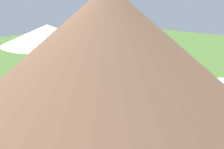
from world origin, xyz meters
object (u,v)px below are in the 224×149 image
object	(u,v)px
patio_chair_near_lawn	(79,85)
zebra_by_umbrella	(213,88)
thatched_hut	(109,114)
patio_chair_east_end	(23,80)
guest_beside_umbrella	(83,61)
patio_dining_table	(51,79)
striped_lounge_chair	(122,93)
zebra_nearest_camera	(122,60)
zebra_toward_hut	(76,95)
shade_umbrella	(48,34)

from	to	relation	value
patio_chair_near_lawn	zebra_by_umbrella	xyz separation A→B (m)	(-4.70, -1.56, 0.51)
thatched_hut	patio_chair_near_lawn	bearing A→B (deg)	-40.39
patio_chair_east_end	guest_beside_umbrella	distance (m)	2.76
thatched_hut	patio_chair_east_end	size ratio (longest dim) A/B	6.45
patio_dining_table	striped_lounge_chair	bearing A→B (deg)	-153.02
striped_lounge_chair	zebra_by_umbrella	xyz separation A→B (m)	(-3.23, -0.64, 0.77)
thatched_hut	zebra_by_umbrella	world-z (taller)	thatched_hut
patio_chair_near_lawn	guest_beside_umbrella	distance (m)	1.98
guest_beside_umbrella	zebra_nearest_camera	distance (m)	1.82
zebra_toward_hut	shade_umbrella	bearing A→B (deg)	-131.74
striped_lounge_chair	zebra_by_umbrella	bearing A→B (deg)	-139.46
thatched_hut	zebra_toward_hut	bearing A→B (deg)	-37.03
zebra_nearest_camera	zebra_toward_hut	xyz separation A→B (m)	(-1.56, 4.54, 0.05)
zebra_nearest_camera	shade_umbrella	bearing A→B (deg)	-91.78
patio_chair_near_lawn	striped_lounge_chair	distance (m)	1.75
patio_chair_near_lawn	zebra_by_umbrella	size ratio (longest dim) A/B	0.44
patio_dining_table	zebra_by_umbrella	size ratio (longest dim) A/B	0.77
patio_chair_near_lawn	guest_beside_umbrella	bearing A→B (deg)	18.34
zebra_nearest_camera	zebra_toward_hut	distance (m)	4.80
patio_chair_east_end	guest_beside_umbrella	world-z (taller)	guest_beside_umbrella
shade_umbrella	zebra_by_umbrella	bearing A→B (deg)	-161.31
guest_beside_umbrella	patio_dining_table	bearing A→B (deg)	-162.42
patio_dining_table	zebra_toward_hut	bearing A→B (deg)	156.23
striped_lounge_chair	patio_dining_table	bearing A→B (deg)	56.29
patio_dining_table	patio_chair_east_end	bearing A→B (deg)	25.92
shade_umbrella	patio_chair_near_lawn	size ratio (longest dim) A/B	3.96
guest_beside_umbrella	zebra_toward_hut	world-z (taller)	guest_beside_umbrella
thatched_hut	zebra_toward_hut	xyz separation A→B (m)	(3.43, -2.58, -1.35)
zebra_nearest_camera	patio_chair_near_lawn	bearing A→B (deg)	-72.19
striped_lounge_chair	zebra_toward_hut	bearing A→B (deg)	120.01
shade_umbrella	patio_chair_east_end	distance (m)	2.33
patio_chair_east_end	zebra_nearest_camera	xyz separation A→B (m)	(-2.25, -3.90, 0.41)
patio_chair_east_end	zebra_by_umbrella	xyz separation A→B (m)	(-7.00, -2.54, 0.51)
zebra_nearest_camera	zebra_by_umbrella	world-z (taller)	zebra_by_umbrella
guest_beside_umbrella	zebra_by_umbrella	distance (m)	5.88
thatched_hut	zebra_by_umbrella	size ratio (longest dim) A/B	2.86
guest_beside_umbrella	zebra_toward_hut	size ratio (longest dim) A/B	0.77
thatched_hut	patio_dining_table	size ratio (longest dim) A/B	3.70
shade_umbrella	patio_dining_table	size ratio (longest dim) A/B	2.27
zebra_toward_hut	guest_beside_umbrella	bearing A→B (deg)	-157.20
patio_dining_table	zebra_toward_hut	size ratio (longest dim) A/B	0.71
thatched_hut	guest_beside_umbrella	world-z (taller)	thatched_hut
patio_chair_near_lawn	zebra_by_umbrella	distance (m)	4.98
striped_lounge_chair	shade_umbrella	bearing A→B (deg)	56.29
thatched_hut	patio_dining_table	xyz separation A→B (m)	(6.10, -3.76, -1.68)
patio_chair_near_lawn	zebra_by_umbrella	bearing A→B (deg)	-91.40
shade_umbrella	striped_lounge_chair	xyz separation A→B (m)	(-2.64, -1.35, -2.23)
patio_dining_table	guest_beside_umbrella	size ratio (longest dim) A/B	0.92
zebra_toward_hut	patio_chair_near_lawn	bearing A→B (deg)	-154.92
shade_umbrella	striped_lounge_chair	world-z (taller)	shade_umbrella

